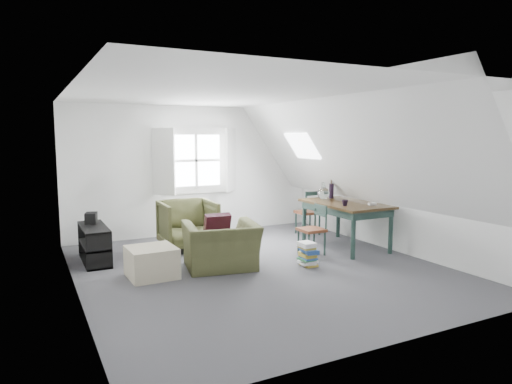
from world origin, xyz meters
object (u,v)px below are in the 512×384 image
ottoman (152,262)px  magazine_stack (308,254)px  armchair_near (221,268)px  media_shelf (95,246)px  armchair_far (188,248)px  dining_table (345,208)px  dining_chair_near (313,229)px  dining_chair_far (309,212)px

ottoman → magazine_stack: (2.21, -0.52, -0.03)m
armchair_near → media_shelf: (-1.59, 1.20, 0.25)m
armchair_far → dining_table: 2.80m
armchair_near → armchair_far: armchair_far is taller
dining_chair_near → media_shelf: size_ratio=0.75×
armchair_near → ottoman: size_ratio=1.66×
armchair_near → dining_table: dining_table is taller
armchair_near → ottoman: 1.03m
armchair_far → ottoman: (-0.96, -1.32, 0.21)m
armchair_near → ottoman: ottoman is taller
dining_chair_far → magazine_stack: bearing=65.6°
dining_chair_far → media_shelf: bearing=11.7°
dining_table → dining_chair_far: 1.16m
dining_table → dining_chair_near: dining_chair_near is taller
armchair_far → dining_table: (2.46, -1.15, 0.68)m
armchair_far → media_shelf: size_ratio=0.85×
ottoman → dining_chair_far: bearing=20.7°
dining_table → dining_chair_near: 0.82m
armchair_near → dining_chair_far: 2.81m
ottoman → dining_chair_far: (3.43, 1.30, 0.25)m
dining_chair_near → dining_table: bearing=100.2°
ottoman → dining_table: (3.43, 0.16, 0.47)m
armchair_near → dining_table: 2.52m
armchair_far → media_shelf: bearing=-171.3°
dining_table → armchair_near: bearing=-171.5°
dining_chair_far → dining_chair_near: (-0.76, -1.28, -0.03)m
dining_chair_near → armchair_far: bearing=-128.1°
dining_chair_near → magazine_stack: bearing=-41.1°
armchair_near → dining_table: bearing=-164.6°
dining_chair_near → magazine_stack: size_ratio=2.27×
media_shelf → armchair_near: bearing=-41.2°
dining_chair_far → dining_table: bearing=99.4°
ottoman → dining_chair_far: size_ratio=0.71×
armchair_near → dining_chair_near: 1.71m
magazine_stack → media_shelf: bearing=149.3°
dining_table → media_shelf: size_ratio=1.45×
dining_chair_near → magazine_stack: 0.75m
armchair_far → dining_chair_far: bearing=1.7°
dining_chair_near → ottoman: bearing=-90.4°
armchair_far → ottoman: size_ratio=1.47×
dining_chair_far → media_shelf: (-4.02, -0.16, -0.21)m
media_shelf → magazine_stack: size_ratio=3.04×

